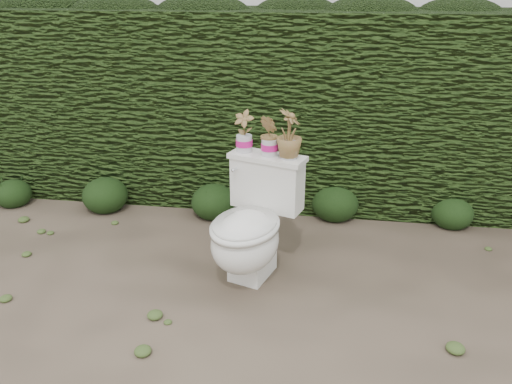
# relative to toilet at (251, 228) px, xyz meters

# --- Properties ---
(ground) EXTENTS (60.00, 60.00, 0.00)m
(ground) POSITION_rel_toilet_xyz_m (0.07, -0.13, -0.36)
(ground) COLOR #6F5F4D
(ground) RESTS_ON ground
(hedge) EXTENTS (8.00, 1.00, 1.60)m
(hedge) POSITION_rel_toilet_xyz_m (0.07, 1.47, 0.44)
(hedge) COLOR #334E1A
(hedge) RESTS_ON ground
(toilet) EXTENTS (0.64, 0.78, 0.78)m
(toilet) POSITION_rel_toilet_xyz_m (0.00, 0.00, 0.00)
(toilet) COLOR silver
(toilet) RESTS_ON ground
(potted_plant_left) EXTENTS (0.16, 0.13, 0.26)m
(potted_plant_left) POSITION_rel_toilet_xyz_m (-0.09, 0.28, 0.55)
(potted_plant_left) COLOR #428328
(potted_plant_left) RESTS_ON toilet
(potted_plant_center) EXTENTS (0.16, 0.17, 0.25)m
(potted_plant_center) POSITION_rel_toilet_xyz_m (0.09, 0.22, 0.55)
(potted_plant_center) COLOR #428328
(potted_plant_center) RESTS_ON toilet
(potted_plant_right) EXTENTS (0.18, 0.18, 0.30)m
(potted_plant_right) POSITION_rel_toilet_xyz_m (0.21, 0.18, 0.57)
(potted_plant_right) COLOR #428328
(potted_plant_right) RESTS_ON toilet
(liriope_clump_0) EXTENTS (0.31, 0.31, 0.25)m
(liriope_clump_0) POSITION_rel_toilet_xyz_m (-2.24, 0.84, -0.23)
(liriope_clump_0) COLOR #1D3412
(liriope_clump_0) RESTS_ON ground
(liriope_clump_1) EXTENTS (0.38, 0.38, 0.31)m
(liriope_clump_1) POSITION_rel_toilet_xyz_m (-1.40, 0.86, -0.20)
(liriope_clump_1) COLOR #1D3412
(liriope_clump_1) RESTS_ON ground
(liriope_clump_2) EXTENTS (0.37, 0.37, 0.30)m
(liriope_clump_2) POSITION_rel_toilet_xyz_m (-0.45, 0.87, -0.21)
(liriope_clump_2) COLOR #1D3412
(liriope_clump_2) RESTS_ON ground
(liriope_clump_3) EXTENTS (0.39, 0.39, 0.31)m
(liriope_clump_3) POSITION_rel_toilet_xyz_m (0.55, 0.99, -0.20)
(liriope_clump_3) COLOR #1D3412
(liriope_clump_3) RESTS_ON ground
(liriope_clump_4) EXTENTS (0.33, 0.33, 0.26)m
(liriope_clump_4) POSITION_rel_toilet_xyz_m (1.47, 0.98, -0.22)
(liriope_clump_4) COLOR #1D3412
(liriope_clump_4) RESTS_ON ground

